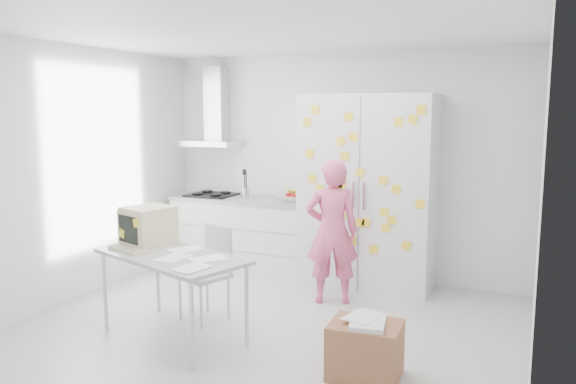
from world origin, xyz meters
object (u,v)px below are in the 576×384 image
at_px(person, 332,232).
at_px(chair, 210,267).
at_px(desk, 156,239).
at_px(cardboard_box, 365,349).

relative_size(person, chair, 1.68).
relative_size(person, desk, 0.98).
bearing_deg(desk, chair, 71.38).
relative_size(chair, cardboard_box, 1.65).
distance_m(person, chair, 1.33).
height_order(chair, cardboard_box, chair).
xyz_separation_m(chair, cardboard_box, (1.74, -0.57, -0.29)).
distance_m(desk, cardboard_box, 2.15).
bearing_deg(chair, desk, -106.97).
bearing_deg(chair, cardboard_box, 1.31).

